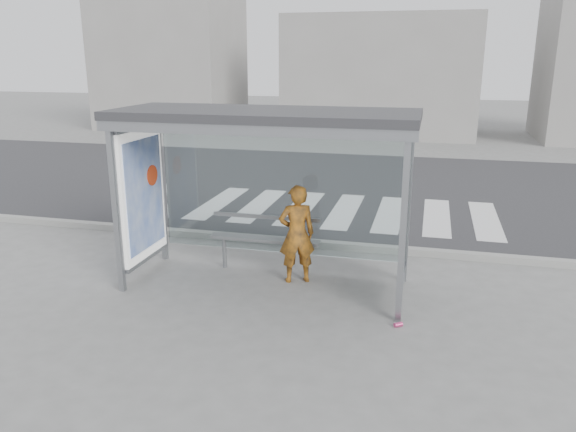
% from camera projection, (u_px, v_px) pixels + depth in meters
% --- Properties ---
extents(ground, '(80.00, 80.00, 0.00)m').
position_uv_depth(ground, '(266.00, 286.00, 8.46)').
color(ground, slate).
rests_on(ground, ground).
extents(road, '(30.00, 10.00, 0.01)m').
position_uv_depth(road, '(340.00, 185.00, 14.98)').
color(road, '#2B2B2E').
rests_on(road, ground).
extents(curb, '(30.00, 0.18, 0.12)m').
position_uv_depth(curb, '(296.00, 242.00, 10.26)').
color(curb, gray).
rests_on(curb, ground).
extents(crosswalk, '(6.55, 3.00, 0.00)m').
position_uv_depth(crosswalk, '(345.00, 211.00, 12.54)').
color(crosswalk, silver).
rests_on(crosswalk, ground).
extents(bus_shelter, '(4.25, 1.65, 2.62)m').
position_uv_depth(bus_shelter, '(241.00, 154.00, 8.06)').
color(bus_shelter, gray).
rests_on(bus_shelter, ground).
extents(building_left, '(6.00, 5.00, 6.00)m').
position_uv_depth(building_left, '(171.00, 63.00, 26.78)').
color(building_left, gray).
rests_on(building_left, ground).
extents(building_center, '(8.00, 5.00, 5.00)m').
position_uv_depth(building_center, '(382.00, 76.00, 24.55)').
color(building_center, gray).
rests_on(building_center, ground).
extents(person, '(0.65, 0.55, 1.51)m').
position_uv_depth(person, '(297.00, 234.00, 8.43)').
color(person, red).
rests_on(person, ground).
extents(bench, '(1.76, 0.22, 0.91)m').
position_uv_depth(bench, '(265.00, 239.00, 8.90)').
color(bench, slate).
rests_on(bench, ground).
extents(soda_can, '(0.13, 0.11, 0.06)m').
position_uv_depth(soda_can, '(398.00, 325.00, 7.17)').
color(soda_can, '#EE468A').
rests_on(soda_can, ground).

